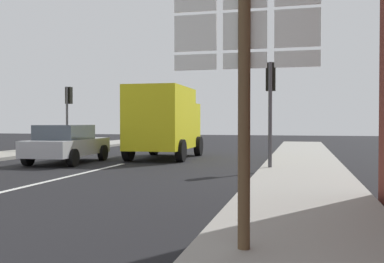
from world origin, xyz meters
name	(u,v)px	position (x,y,z in m)	size (l,w,h in m)	color
ground_plane	(100,169)	(0.00, 10.00, 0.00)	(80.00, 80.00, 0.00)	black
sidewalk_right	(303,182)	(6.59, 8.00, 0.07)	(2.65, 44.00, 0.14)	gray
lane_centre_stripe	(28,186)	(0.00, 6.00, 0.01)	(0.16, 12.00, 0.01)	silver
sedan_far	(67,143)	(-2.23, 11.80, 0.76)	(2.13, 4.28, 1.47)	#B7BABF
delivery_truck	(165,120)	(0.77, 14.75, 1.65)	(2.57, 5.05, 3.05)	yellow
route_sign_post	(244,85)	(5.90, 1.47, 2.00)	(1.66, 0.14, 3.20)	brown
traffic_light_far_left	(68,104)	(-5.56, 17.79, 2.56)	(0.30, 0.49, 3.46)	#47474C
traffic_light_near_right	(271,91)	(5.56, 10.87, 2.58)	(0.30, 0.49, 3.49)	#47474C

